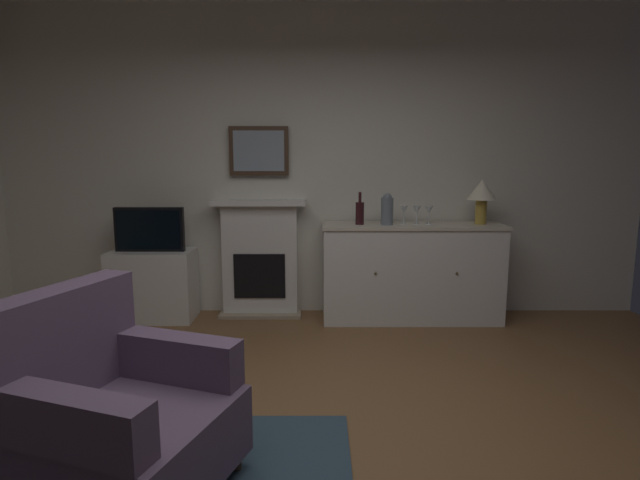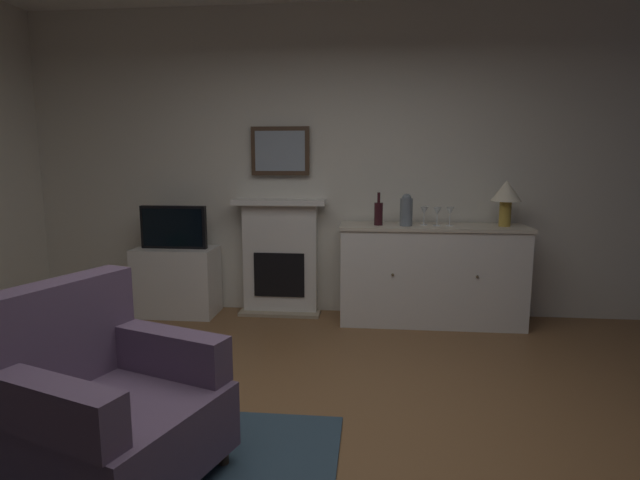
{
  "view_description": "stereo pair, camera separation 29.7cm",
  "coord_description": "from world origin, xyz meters",
  "px_view_note": "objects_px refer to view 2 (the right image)",
  "views": [
    {
      "loc": [
        0.01,
        -2.3,
        1.47
      ],
      "look_at": [
        0.0,
        0.64,
        1.0
      ],
      "focal_mm": 28.32,
      "sensor_mm": 36.0,
      "label": 1
    },
    {
      "loc": [
        0.3,
        -2.29,
        1.47
      ],
      "look_at": [
        0.0,
        0.64,
        1.0
      ],
      "focal_mm": 28.32,
      "sensor_mm": 36.0,
      "label": 2
    }
  ],
  "objects_px": {
    "wine_glass_center": "(437,212)",
    "vase_decorative": "(406,210)",
    "wine_glass_left": "(424,211)",
    "wine_glass_right": "(450,212)",
    "tv_set": "(174,227)",
    "wine_bottle": "(378,213)",
    "framed_picture": "(280,151)",
    "armchair": "(105,404)",
    "table_lamp": "(506,194)",
    "sideboard_cabinet": "(431,275)",
    "fireplace_unit": "(281,257)",
    "tv_cabinet": "(177,281)"
  },
  "relations": [
    {
      "from": "wine_glass_center",
      "to": "vase_decorative",
      "type": "xyz_separation_m",
      "value": [
        -0.27,
        -0.03,
        0.02
      ]
    },
    {
      "from": "sideboard_cabinet",
      "to": "wine_bottle",
      "type": "height_order",
      "value": "wine_bottle"
    },
    {
      "from": "sideboard_cabinet",
      "to": "wine_glass_center",
      "type": "xyz_separation_m",
      "value": [
        0.03,
        -0.02,
        0.57
      ]
    },
    {
      "from": "framed_picture",
      "to": "wine_glass_center",
      "type": "height_order",
      "value": "framed_picture"
    },
    {
      "from": "wine_glass_left",
      "to": "wine_glass_right",
      "type": "xyz_separation_m",
      "value": [
        0.22,
        -0.03,
        0.0
      ]
    },
    {
      "from": "tv_cabinet",
      "to": "tv_set",
      "type": "xyz_separation_m",
      "value": [
        -0.0,
        -0.02,
        0.52
      ]
    },
    {
      "from": "wine_glass_left",
      "to": "table_lamp",
      "type": "bearing_deg",
      "value": -0.89
    },
    {
      "from": "framed_picture",
      "to": "wine_glass_center",
      "type": "relative_size",
      "value": 3.33
    },
    {
      "from": "framed_picture",
      "to": "table_lamp",
      "type": "xyz_separation_m",
      "value": [
        2.01,
        -0.22,
        -0.37
      ]
    },
    {
      "from": "wine_glass_center",
      "to": "wine_glass_right",
      "type": "height_order",
      "value": "same"
    },
    {
      "from": "framed_picture",
      "to": "wine_bottle",
      "type": "xyz_separation_m",
      "value": [
        0.92,
        -0.26,
        -0.55
      ]
    },
    {
      "from": "sideboard_cabinet",
      "to": "wine_glass_center",
      "type": "relative_size",
      "value": 9.93
    },
    {
      "from": "framed_picture",
      "to": "vase_decorative",
      "type": "height_order",
      "value": "framed_picture"
    },
    {
      "from": "wine_bottle",
      "to": "wine_glass_center",
      "type": "distance_m",
      "value": 0.51
    },
    {
      "from": "wine_bottle",
      "to": "wine_glass_right",
      "type": "relative_size",
      "value": 1.76
    },
    {
      "from": "framed_picture",
      "to": "sideboard_cabinet",
      "type": "bearing_deg",
      "value": -9.01
    },
    {
      "from": "vase_decorative",
      "to": "framed_picture",
      "type": "bearing_deg",
      "value": 166.81
    },
    {
      "from": "tv_cabinet",
      "to": "armchair",
      "type": "xyz_separation_m",
      "value": [
        0.65,
        -2.5,
        0.06
      ]
    },
    {
      "from": "framed_picture",
      "to": "vase_decorative",
      "type": "xyz_separation_m",
      "value": [
        1.16,
        -0.27,
        -0.51
      ]
    },
    {
      "from": "table_lamp",
      "to": "wine_bottle",
      "type": "relative_size",
      "value": 1.38
    },
    {
      "from": "framed_picture",
      "to": "armchair",
      "type": "xyz_separation_m",
      "value": [
        -0.32,
        -2.71,
        -1.16
      ]
    },
    {
      "from": "framed_picture",
      "to": "wine_glass_right",
      "type": "distance_m",
      "value": 1.65
    },
    {
      "from": "fireplace_unit",
      "to": "wine_glass_left",
      "type": "bearing_deg",
      "value": -7.17
    },
    {
      "from": "wine_glass_right",
      "to": "wine_glass_center",
      "type": "bearing_deg",
      "value": -178.34
    },
    {
      "from": "fireplace_unit",
      "to": "wine_bottle",
      "type": "xyz_separation_m",
      "value": [
        0.92,
        -0.21,
        0.45
      ]
    },
    {
      "from": "wine_glass_center",
      "to": "tv_set",
      "type": "xyz_separation_m",
      "value": [
        -2.41,
        0.01,
        -0.17
      ]
    },
    {
      "from": "fireplace_unit",
      "to": "table_lamp",
      "type": "xyz_separation_m",
      "value": [
        2.01,
        -0.18,
        0.62
      ]
    },
    {
      "from": "table_lamp",
      "to": "wine_glass_left",
      "type": "height_order",
      "value": "table_lamp"
    },
    {
      "from": "framed_picture",
      "to": "wine_glass_right",
      "type": "height_order",
      "value": "framed_picture"
    },
    {
      "from": "wine_glass_center",
      "to": "tv_cabinet",
      "type": "height_order",
      "value": "wine_glass_center"
    },
    {
      "from": "tv_cabinet",
      "to": "fireplace_unit",
      "type": "bearing_deg",
      "value": 9.45
    },
    {
      "from": "tv_cabinet",
      "to": "wine_glass_left",
      "type": "bearing_deg",
      "value": -0.11
    },
    {
      "from": "wine_glass_left",
      "to": "vase_decorative",
      "type": "distance_m",
      "value": 0.17
    },
    {
      "from": "tv_set",
      "to": "wine_bottle",
      "type": "bearing_deg",
      "value": -0.76
    },
    {
      "from": "vase_decorative",
      "to": "tv_set",
      "type": "bearing_deg",
      "value": 178.88
    },
    {
      "from": "wine_glass_center",
      "to": "armchair",
      "type": "distance_m",
      "value": 3.09
    },
    {
      "from": "sideboard_cabinet",
      "to": "tv_set",
      "type": "relative_size",
      "value": 2.64
    },
    {
      "from": "wine_glass_center",
      "to": "tv_cabinet",
      "type": "relative_size",
      "value": 0.22
    },
    {
      "from": "framed_picture",
      "to": "armchair",
      "type": "relative_size",
      "value": 0.54
    },
    {
      "from": "wine_glass_left",
      "to": "sideboard_cabinet",
      "type": "bearing_deg",
      "value": -7.63
    },
    {
      "from": "wine_glass_center",
      "to": "wine_bottle",
      "type": "bearing_deg",
      "value": -178.63
    },
    {
      "from": "table_lamp",
      "to": "armchair",
      "type": "distance_m",
      "value": 3.5
    },
    {
      "from": "armchair",
      "to": "sideboard_cabinet",
      "type": "bearing_deg",
      "value": 55.23
    },
    {
      "from": "framed_picture",
      "to": "wine_glass_left",
      "type": "xyz_separation_m",
      "value": [
        1.32,
        -0.21,
        -0.53
      ]
    },
    {
      "from": "vase_decorative",
      "to": "wine_glass_center",
      "type": "bearing_deg",
      "value": 6.12
    },
    {
      "from": "sideboard_cabinet",
      "to": "table_lamp",
      "type": "relative_size",
      "value": 4.09
    },
    {
      "from": "wine_glass_center",
      "to": "vase_decorative",
      "type": "bearing_deg",
      "value": -173.88
    },
    {
      "from": "sideboard_cabinet",
      "to": "wine_glass_left",
      "type": "height_order",
      "value": "wine_glass_left"
    },
    {
      "from": "wine_glass_left",
      "to": "vase_decorative",
      "type": "relative_size",
      "value": 0.59
    },
    {
      "from": "fireplace_unit",
      "to": "framed_picture",
      "type": "relative_size",
      "value": 2.0
    }
  ]
}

